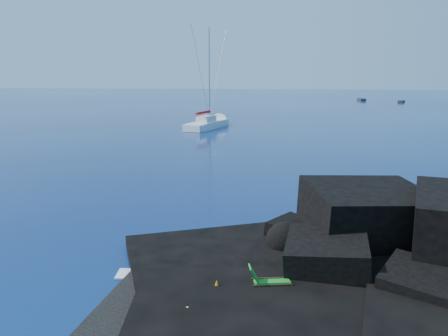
% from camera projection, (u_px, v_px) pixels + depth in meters
% --- Properties ---
extents(ground, '(400.00, 400.00, 0.00)m').
position_uv_depth(ground, '(97.00, 311.00, 14.77)').
color(ground, '#030735').
rests_on(ground, ground).
extents(beach, '(9.08, 6.86, 0.70)m').
position_uv_depth(beach, '(231.00, 310.00, 14.80)').
color(beach, black).
rests_on(beach, ground).
extents(surf_foam, '(10.00, 8.00, 0.06)m').
position_uv_depth(surf_foam, '(251.00, 256.00, 19.12)').
color(surf_foam, white).
rests_on(surf_foam, ground).
extents(sailboat, '(6.77, 13.74, 14.16)m').
position_uv_depth(sailboat, '(208.00, 128.00, 63.45)').
color(sailboat, white).
rests_on(sailboat, ground).
extents(deck_chair, '(1.55, 0.89, 1.00)m').
position_uv_depth(deck_chair, '(272.00, 277.00, 15.37)').
color(deck_chair, '#1C8226').
rests_on(deck_chair, beach).
extents(towel, '(1.90, 1.05, 0.05)m').
position_uv_depth(towel, '(173.00, 313.00, 13.94)').
color(towel, silver).
rests_on(towel, beach).
extents(sunbather, '(1.76, 0.64, 0.25)m').
position_uv_depth(sunbather, '(173.00, 308.00, 13.91)').
color(sunbather, tan).
rests_on(sunbather, towel).
extents(marker_cone, '(0.37, 0.37, 0.48)m').
position_uv_depth(marker_cone, '(217.00, 286.00, 15.22)').
color(marker_cone, orange).
rests_on(marker_cone, beach).
extents(distant_boat_a, '(1.77, 4.68, 0.61)m').
position_uv_depth(distant_boat_a, '(361.00, 100.00, 125.47)').
color(distant_boat_a, '#2A2B30').
rests_on(distant_boat_a, ground).
extents(distant_boat_b, '(2.86, 4.25, 0.54)m').
position_uv_depth(distant_boat_b, '(401.00, 102.00, 117.49)').
color(distant_boat_b, '#27272C').
rests_on(distant_boat_b, ground).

